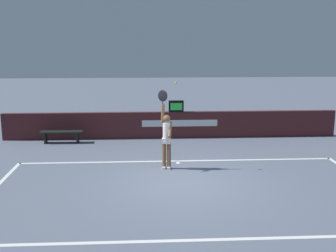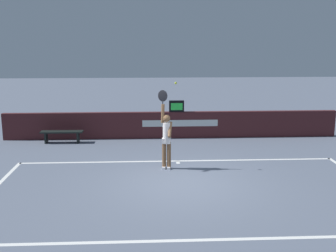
{
  "view_description": "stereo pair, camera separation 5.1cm",
  "coord_description": "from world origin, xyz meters",
  "px_view_note": "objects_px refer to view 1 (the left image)",
  "views": [
    {
      "loc": [
        -1.01,
        -10.76,
        3.92
      ],
      "look_at": [
        -0.34,
        1.38,
        1.31
      ],
      "focal_mm": 44.43,
      "sensor_mm": 36.0,
      "label": 1
    },
    {
      "loc": [
        -0.96,
        -10.76,
        3.92
      ],
      "look_at": [
        -0.34,
        1.38,
        1.31
      ],
      "focal_mm": 44.43,
      "sensor_mm": 36.0,
      "label": 2
    }
  ],
  "objects_px": {
    "tennis_player": "(166,137)",
    "courtside_bench_near": "(61,134)",
    "tennis_ball": "(176,83)",
    "speed_display": "(176,106)"
  },
  "relations": [
    {
      "from": "tennis_player",
      "to": "courtside_bench_near",
      "type": "height_order",
      "value": "tennis_player"
    },
    {
      "from": "speed_display",
      "to": "tennis_ball",
      "type": "height_order",
      "value": "tennis_ball"
    },
    {
      "from": "tennis_ball",
      "to": "courtside_bench_near",
      "type": "height_order",
      "value": "tennis_ball"
    },
    {
      "from": "tennis_player",
      "to": "tennis_ball",
      "type": "relative_size",
      "value": 35.34
    },
    {
      "from": "courtside_bench_near",
      "to": "tennis_player",
      "type": "bearing_deg",
      "value": -41.41
    },
    {
      "from": "tennis_ball",
      "to": "courtside_bench_near",
      "type": "relative_size",
      "value": 0.04
    },
    {
      "from": "speed_display",
      "to": "courtside_bench_near",
      "type": "bearing_deg",
      "value": -172.51
    },
    {
      "from": "speed_display",
      "to": "tennis_player",
      "type": "xyz_separation_m",
      "value": [
        -0.58,
        -3.91,
        -0.27
      ]
    },
    {
      "from": "tennis_player",
      "to": "tennis_ball",
      "type": "xyz_separation_m",
      "value": [
        0.28,
        -0.01,
        1.61
      ]
    },
    {
      "from": "tennis_player",
      "to": "courtside_bench_near",
      "type": "xyz_separation_m",
      "value": [
        -3.78,
        3.33,
        -0.65
      ]
    }
  ]
}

